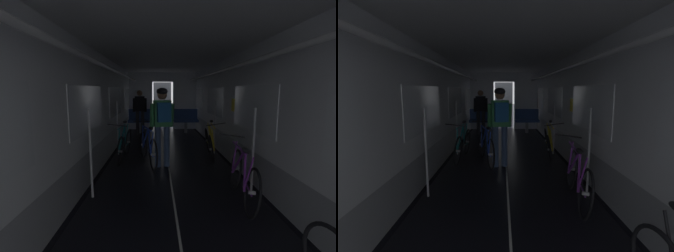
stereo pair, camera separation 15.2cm
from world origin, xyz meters
TOP-DOWN VIEW (x-y plane):
  - train_car_shell at (-0.00, 3.60)m, footprint 3.14×12.34m
  - bench_seat_far_left at (-0.90, 8.07)m, footprint 0.98×0.51m
  - bench_seat_far_right at (0.90, 8.07)m, footprint 0.98×0.51m
  - bicycle_teal at (-1.04, 4.23)m, footprint 0.44×1.69m
  - bicycle_purple at (1.04, 1.90)m, footprint 0.44×1.69m
  - bicycle_yellow at (1.06, 4.34)m, footprint 0.44×1.69m
  - person_cyclist_aisle at (-0.13, 3.62)m, footprint 0.56×0.44m
  - bicycle_blue_in_aisle at (-0.46, 3.88)m, footprint 0.61×1.64m
  - person_standing_near_bench at (-0.90, 7.70)m, footprint 0.53×0.23m

SIDE VIEW (x-z plane):
  - bicycle_yellow at x=1.06m, z-range -0.10..0.86m
  - bicycle_purple at x=1.04m, z-range -0.10..0.86m
  - bicycle_teal at x=-1.04m, z-range -0.09..0.86m
  - bicycle_blue_in_aisle at x=-0.46m, z-range -0.09..0.85m
  - bench_seat_far_left at x=-0.90m, z-range 0.09..1.04m
  - bench_seat_far_right at x=0.90m, z-range 0.09..1.04m
  - person_standing_near_bench at x=-0.90m, z-range 0.13..1.82m
  - person_cyclist_aisle at x=-0.13m, z-range 0.21..1.94m
  - train_car_shell at x=0.00m, z-range 0.41..2.98m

